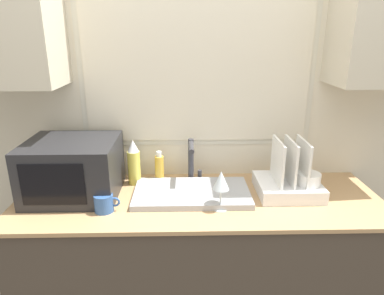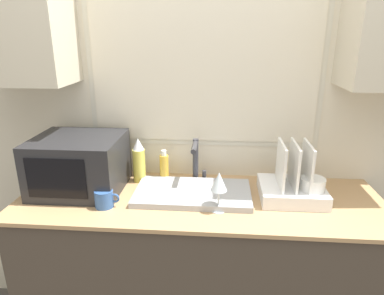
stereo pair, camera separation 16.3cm
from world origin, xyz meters
The scene contains 10 objects.
countertop centered at (0.00, 0.30, 0.47)m, with size 1.86×0.64×0.94m.
wall_back centered at (0.00, 0.60, 1.40)m, with size 6.00×0.38×2.60m.
sink_basin centered at (-0.04, 0.32, 0.95)m, with size 0.59×0.33×0.03m.
faucet centered at (-0.03, 0.49, 1.08)m, with size 0.08×0.18×0.25m.
microwave centered at (-0.64, 0.36, 1.08)m, with size 0.45×0.40×0.29m.
dish_rack centered at (0.47, 0.34, 1.01)m, with size 0.32×0.29×0.29m.
spray_bottle centered at (-0.35, 0.48, 1.06)m, with size 0.07×0.07×0.25m.
soap_bottle centered at (-0.22, 0.51, 1.02)m, with size 0.05×0.05×0.18m.
mug_near_sink centered at (-0.45, 0.17, 0.98)m, with size 0.12×0.09×0.09m.
wine_glass centered at (0.10, 0.18, 1.08)m, with size 0.08×0.08×0.20m.
Camera 1 is at (-0.08, -1.27, 1.74)m, focal length 32.00 mm.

